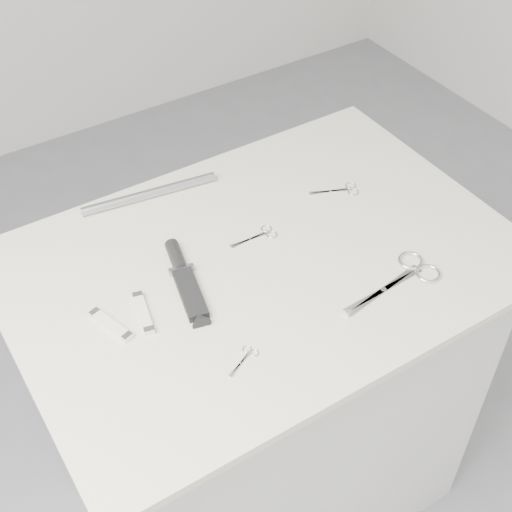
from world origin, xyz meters
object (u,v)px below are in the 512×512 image
plinth (262,397)px  embroidery_scissors_a (260,235)px  pocket_knife_a (143,313)px  pocket_knife_b (111,324)px  tiny_scissors (245,358)px  metal_rail (150,194)px  embroidery_scissors_b (342,190)px  sheathed_knife (184,277)px  large_shears (407,275)px

plinth → embroidery_scissors_a: (0.03, 0.06, 0.47)m
pocket_knife_a → pocket_knife_b: 0.06m
tiny_scissors → metal_rail: bearing=57.7°
plinth → embroidery_scissors_a: 0.48m
embroidery_scissors_b → metal_rail: size_ratio=0.36×
plinth → sheathed_knife: size_ratio=4.24×
pocket_knife_a → metal_rail: (0.16, 0.30, 0.00)m
embroidery_scissors_b → pocket_knife_b: pocket_knife_b is taller
sheathed_knife → tiny_scissors: bearing=-167.0°
large_shears → pocket_knife_b: (-0.54, 0.19, 0.00)m
large_shears → embroidery_scissors_a: large_shears is taller
pocket_knife_a → plinth: bearing=-75.8°
plinth → embroidery_scissors_a: embroidery_scissors_a is taller
plinth → tiny_scissors: tiny_scissors is taller
tiny_scissors → pocket_knife_b: 0.25m
large_shears → embroidery_scissors_a: (-0.18, 0.25, -0.00)m
large_shears → embroidery_scissors_b: 0.28m
pocket_knife_b → metal_rail: size_ratio=0.34×
tiny_scissors → embroidery_scissors_b: bearing=8.0°
plinth → embroidery_scissors_b: embroidery_scissors_b is taller
embroidery_scissors_a → plinth: bearing=-116.2°
large_shears → metal_rail: metal_rail is taller
sheathed_knife → pocket_knife_b: (-0.17, -0.04, -0.00)m
metal_rail → embroidery_scissors_a: bearing=-60.0°
plinth → embroidery_scissors_a: size_ratio=8.70×
plinth → metal_rail: bearing=109.4°
sheathed_knife → metal_rail: bearing=1.2°
large_shears → sheathed_knife: bearing=143.0°
pocket_knife_a → metal_rail: 0.34m
metal_rail → plinth: bearing=-70.6°
embroidery_scissors_a → metal_rail: size_ratio=0.34×
embroidery_scissors_b → metal_rail: (-0.37, 0.21, 0.01)m
embroidery_scissors_b → sheathed_knife: size_ratio=0.51×
sheathed_knife → pocket_knife_a: bearing=124.3°
embroidery_scissors_b → pocket_knife_b: (-0.59, -0.09, 0.00)m
tiny_scissors → metal_rail: size_ratio=0.24×
large_shears → pocket_knife_b: size_ratio=2.20×
large_shears → plinth: bearing=131.9°
large_shears → pocket_knife_a: pocket_knife_a is taller
pocket_knife_a → tiny_scissors: bearing=-138.0°
embroidery_scissors_b → pocket_knife_a: 0.54m
pocket_knife_b → pocket_knife_a: bearing=-112.0°
metal_rail → pocket_knife_b: bearing=-127.1°
sheathed_knife → pocket_knife_b: bearing=115.2°
large_shears → embroidery_scissors_a: 0.31m
large_shears → sheathed_knife: sheathed_knife is taller
embroidery_scissors_a → metal_rail: bearing=121.3°
embroidery_scissors_a → embroidery_scissors_b: same height
plinth → tiny_scissors: 0.53m
embroidery_scissors_b → pocket_knife_a: bearing=-147.0°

